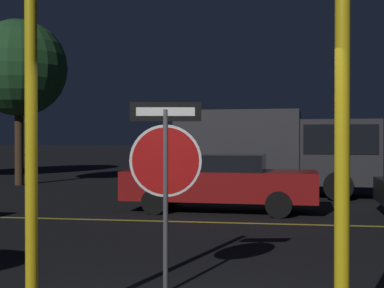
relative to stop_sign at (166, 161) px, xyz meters
The scene contains 7 objects.
road_center_stripe 5.44m from the stop_sign, 84.55° to the left, with size 41.12×0.12×0.01m, color gold.
stop_sign is the anchor object (origin of this frame).
yellow_pole_left 1.73m from the stop_sign, 123.76° to the right, with size 0.11×0.11×3.17m, color yellow.
yellow_pole_right 2.45m from the stop_sign, 43.48° to the right, with size 0.12×0.12×3.24m, color yellow.
passing_car_2 7.00m from the stop_sign, 90.34° to the left, with size 4.81×2.04×1.39m.
delivery_truck 10.96m from the stop_sign, 82.68° to the left, with size 6.23×2.84×2.65m.
tree_0 15.82m from the stop_sign, 122.68° to the left, with size 3.67×3.67×6.30m.
Camera 1 is at (0.74, -4.67, 1.79)m, focal length 50.00 mm.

